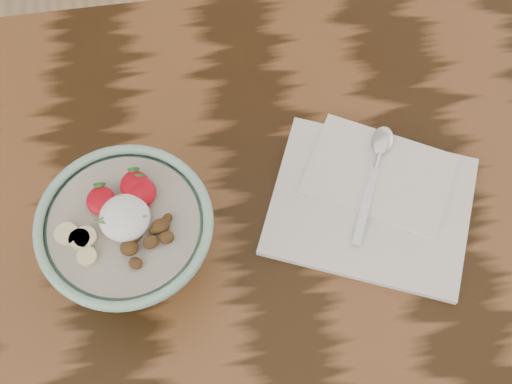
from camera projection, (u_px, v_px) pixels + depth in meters
The scene contains 4 objects.
table at pixel (278, 304), 93.52cm from camera, with size 160.00×90.00×75.00cm.
breakfast_bowl at pixel (130, 237), 80.45cm from camera, with size 19.51×19.51×13.12cm.
napkin at pixel (372, 199), 89.13cm from camera, with size 30.11×27.64×1.50cm.
spoon at pixel (378, 156), 90.33cm from camera, with size 8.91×16.32×0.89cm.
Camera 1 is at (-6.71, -26.36, 156.43)cm, focal length 50.00 mm.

